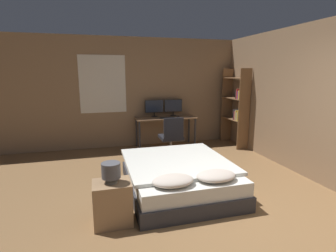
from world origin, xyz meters
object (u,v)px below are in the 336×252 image
nightstand (113,203)px  computer_mouse (178,117)px  bed (179,176)px  keyboard (168,118)px  bookshelf (237,105)px  monitor_left (154,107)px  office_chair (171,140)px  monitor_right (173,106)px  bedside_lamp (111,171)px  desk (166,121)px

nightstand → computer_mouse: computer_mouse is taller
bed → computer_mouse: size_ratio=27.56×
nightstand → keyboard: size_ratio=1.49×
nightstand → bookshelf: 4.36m
nightstand → keyboard: (1.54, 3.00, 0.49)m
nightstand → monitor_left: size_ratio=1.15×
computer_mouse → office_chair: office_chair is taller
nightstand → office_chair: 2.83m
nightstand → monitor_right: size_ratio=1.15×
monitor_right → bookshelf: (1.49, -0.59, 0.06)m
monitor_left → computer_mouse: size_ratio=6.75×
office_chair → bedside_lamp: bearing=-121.3°
monitor_left → office_chair: bearing=-79.0°
desk → computer_mouse: bearing=-32.7°
keyboard → bookshelf: size_ratio=0.19×
monitor_right → computer_mouse: 0.42m
nightstand → desk: size_ratio=0.36×
bedside_lamp → keyboard: 3.37m
monitor_left → nightstand: bearing=-111.0°
nightstand → bedside_lamp: size_ratio=2.17×
bookshelf → bedside_lamp: bearing=-139.9°
desk → monitor_left: size_ratio=3.20×
desk → bookshelf: 1.84m
monitor_left → bookshelf: bearing=-16.4°
desk → monitor_right: (0.25, 0.18, 0.34)m
keyboard → bookshelf: (1.74, -0.24, 0.29)m
bedside_lamp → keyboard: (1.54, 3.00, 0.07)m
bed → keyboard: size_ratio=5.30×
computer_mouse → bookshelf: bearing=-9.1°
monitor_left → computer_mouse: bearing=-34.0°
monitor_right → keyboard: 0.49m
bookshelf → monitor_right: bearing=158.5°
nightstand → office_chair: bearing=58.7°
bed → desk: bearing=79.6°
monitor_right → office_chair: monitor_right is taller
bedside_lamp → desk: bedside_lamp is taller
bed → bedside_lamp: bearing=-148.1°
monitor_right → bookshelf: bearing=-21.5°
bedside_lamp → computer_mouse: 3.51m
bookshelf → nightstand: bearing=-139.9°
monitor_right → keyboard: bearing=-125.4°
computer_mouse → office_chair: bearing=-120.4°
monitor_right → bed: bearing=-104.8°
desk → keyboard: keyboard is taller
monitor_left → bed: bearing=-94.5°
monitor_right → office_chair: bearing=-108.9°
bed → monitor_right: size_ratio=4.09×
bedside_lamp → office_chair: 2.85m
keyboard → monitor_left: bearing=125.4°
monitor_right → nightstand: bearing=-118.1°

